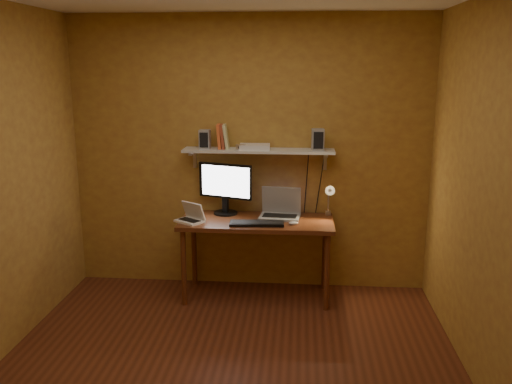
# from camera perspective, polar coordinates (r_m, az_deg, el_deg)

# --- Properties ---
(room) EXTENTS (3.44, 3.24, 2.64)m
(room) POSITION_cam_1_polar(r_m,az_deg,el_deg) (3.60, -3.15, -0.19)
(room) COLOR #622C19
(room) RESTS_ON ground
(desk) EXTENTS (1.40, 0.60, 0.75)m
(desk) POSITION_cam_1_polar(r_m,az_deg,el_deg) (4.99, 0.08, -3.90)
(desk) COLOR #612E17
(desk) RESTS_ON ground
(wall_shelf) EXTENTS (1.40, 0.25, 0.21)m
(wall_shelf) POSITION_cam_1_polar(r_m,az_deg,el_deg) (5.02, 0.27, 4.35)
(wall_shelf) COLOR silver
(wall_shelf) RESTS_ON room
(monitor) EXTENTS (0.52, 0.29, 0.48)m
(monitor) POSITION_cam_1_polar(r_m,az_deg,el_deg) (5.11, -3.26, 0.65)
(monitor) COLOR black
(monitor) RESTS_ON desk
(laptop) EXTENTS (0.39, 0.30, 0.28)m
(laptop) POSITION_cam_1_polar(r_m,az_deg,el_deg) (5.06, 2.59, -1.80)
(laptop) COLOR #919399
(laptop) RESTS_ON desk
(netbook) EXTENTS (0.30, 0.28, 0.18)m
(netbook) POSITION_cam_1_polar(r_m,az_deg,el_deg) (4.93, -6.83, -2.56)
(netbook) COLOR white
(netbook) RESTS_ON desk
(keyboard) EXTENTS (0.49, 0.19, 0.03)m
(keyboard) POSITION_cam_1_polar(r_m,az_deg,el_deg) (4.81, 0.09, -3.32)
(keyboard) COLOR black
(keyboard) RESTS_ON desk
(mouse) EXTENTS (0.09, 0.06, 0.03)m
(mouse) POSITION_cam_1_polar(r_m,az_deg,el_deg) (4.82, 3.97, -3.28)
(mouse) COLOR white
(mouse) RESTS_ON desk
(desk_lamp) EXTENTS (0.09, 0.23, 0.38)m
(desk_lamp) POSITION_cam_1_polar(r_m,az_deg,el_deg) (5.02, 7.72, -0.42)
(desk_lamp) COLOR silver
(desk_lamp) RESTS_ON desk
(speaker_left) EXTENTS (0.10, 0.10, 0.18)m
(speaker_left) POSITION_cam_1_polar(r_m,az_deg,el_deg) (5.06, -5.40, 5.55)
(speaker_left) COLOR #919399
(speaker_left) RESTS_ON wall_shelf
(speaker_right) EXTENTS (0.12, 0.12, 0.20)m
(speaker_right) POSITION_cam_1_polar(r_m,az_deg,el_deg) (4.98, 6.52, 5.51)
(speaker_right) COLOR #919399
(speaker_right) RESTS_ON wall_shelf
(books) EXTENTS (0.12, 0.16, 0.23)m
(books) POSITION_cam_1_polar(r_m,az_deg,el_deg) (5.05, -3.54, 5.85)
(books) COLOR orange
(books) RESTS_ON wall_shelf
(shelf_camera) EXTENTS (0.09, 0.06, 0.05)m
(shelf_camera) POSITION_cam_1_polar(r_m,az_deg,el_deg) (4.96, -1.62, 4.73)
(shelf_camera) COLOR silver
(shelf_camera) RESTS_ON wall_shelf
(router) EXTENTS (0.29, 0.20, 0.05)m
(router) POSITION_cam_1_polar(r_m,az_deg,el_deg) (5.01, -0.14, 4.78)
(router) COLOR white
(router) RESTS_ON wall_shelf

